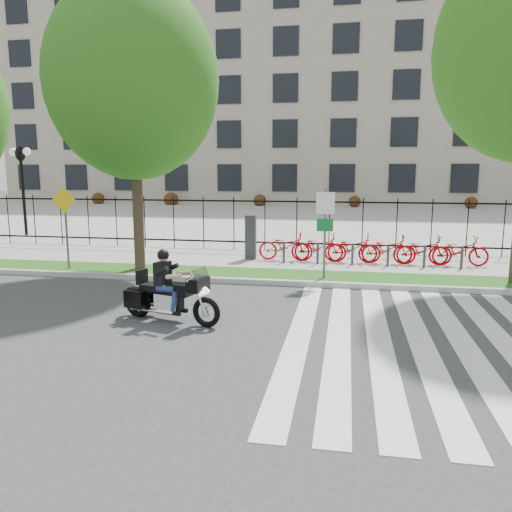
# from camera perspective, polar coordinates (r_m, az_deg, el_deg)

# --- Properties ---
(ground) EXTENTS (120.00, 120.00, 0.00)m
(ground) POSITION_cam_1_polar(r_m,az_deg,el_deg) (10.23, -7.51, -8.17)
(ground) COLOR #323234
(ground) RESTS_ON ground
(curb) EXTENTS (60.00, 0.20, 0.15)m
(curb) POSITION_cam_1_polar(r_m,az_deg,el_deg) (14.03, -2.39, -2.85)
(curb) COLOR #AAA7A0
(curb) RESTS_ON ground
(grass_verge) EXTENTS (60.00, 1.50, 0.15)m
(grass_verge) POSITION_cam_1_polar(r_m,az_deg,el_deg) (14.84, -1.66, -2.15)
(grass_verge) COLOR #225314
(grass_verge) RESTS_ON ground
(sidewalk) EXTENTS (60.00, 3.50, 0.15)m
(sidewalk) POSITION_cam_1_polar(r_m,az_deg,el_deg) (17.24, 0.07, -0.47)
(sidewalk) COLOR gray
(sidewalk) RESTS_ON ground
(plaza) EXTENTS (80.00, 34.00, 0.10)m
(plaza) POSITION_cam_1_polar(r_m,az_deg,el_deg) (34.52, 5.31, 4.57)
(plaza) COLOR gray
(plaza) RESTS_ON ground
(crosswalk_stripes) EXTENTS (5.70, 8.00, 0.01)m
(crosswalk_stripes) POSITION_cam_1_polar(r_m,az_deg,el_deg) (9.92, 20.46, -9.25)
(crosswalk_stripes) COLOR silver
(crosswalk_stripes) RESTS_ON ground
(iron_fence) EXTENTS (30.00, 0.06, 2.00)m
(iron_fence) POSITION_cam_1_polar(r_m,az_deg,el_deg) (18.80, 1.03, 3.69)
(iron_fence) COLOR black
(iron_fence) RESTS_ON sidewalk
(office_building) EXTENTS (60.00, 21.90, 20.15)m
(office_building) POSITION_cam_1_polar(r_m,az_deg,el_deg) (54.68, 7.44, 16.84)
(office_building) COLOR gray
(office_building) RESTS_ON ground
(lamp_post_left) EXTENTS (1.06, 0.70, 4.25)m
(lamp_post_left) POSITION_cam_1_polar(r_m,az_deg,el_deg) (26.03, -25.23, 8.99)
(lamp_post_left) COLOR black
(lamp_post_left) RESTS_ON ground
(street_tree_1) EXTENTS (5.00, 5.00, 8.44)m
(street_tree_1) POSITION_cam_1_polar(r_m,az_deg,el_deg) (15.72, -13.90, 18.90)
(street_tree_1) COLOR #3A2A1F
(street_tree_1) RESTS_ON grass_verge
(bike_share_station) EXTENTS (7.78, 0.86, 1.50)m
(bike_share_station) POSITION_cam_1_polar(r_m,az_deg,el_deg) (16.65, 12.59, 0.87)
(bike_share_station) COLOR #2D2D33
(bike_share_station) RESTS_ON sidewalk
(sign_pole_regulatory) EXTENTS (0.50, 0.09, 2.50)m
(sign_pole_regulatory) POSITION_cam_1_polar(r_m,az_deg,el_deg) (13.91, 7.90, 3.91)
(sign_pole_regulatory) COLOR #59595B
(sign_pole_regulatory) RESTS_ON grass_verge
(sign_pole_warning) EXTENTS (0.78, 0.09, 2.49)m
(sign_pole_warning) POSITION_cam_1_polar(r_m,az_deg,el_deg) (16.26, -20.95, 4.20)
(sign_pole_warning) COLOR #59595B
(sign_pole_warning) RESTS_ON grass_verge
(motorcycle_rider) EXTENTS (2.33, 1.06, 1.84)m
(motorcycle_rider) POSITION_cam_1_polar(r_m,az_deg,el_deg) (10.57, -9.85, -4.18)
(motorcycle_rider) COLOR black
(motorcycle_rider) RESTS_ON ground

